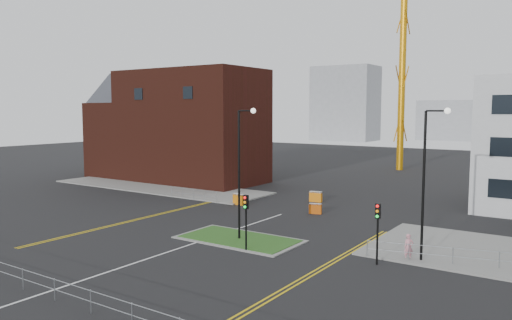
{
  "coord_description": "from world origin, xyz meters",
  "views": [
    {
      "loc": [
        22.11,
        -19.63,
        9.04
      ],
      "look_at": [
        -0.49,
        13.78,
        5.0
      ],
      "focal_mm": 35.0,
      "sensor_mm": 36.0,
      "label": 1
    }
  ],
  "objects": [
    {
      "name": "grass_island",
      "position": [
        2.0,
        8.0,
        0.06
      ],
      "size": [
        8.0,
        4.0,
        0.12
      ],
      "primitive_type": "cube",
      "color": "#204A18",
      "rests_on": "ground"
    },
    {
      "name": "railing_left",
      "position": [
        -11.0,
        18.0,
        0.74
      ],
      "size": [
        6.05,
        0.05,
        1.1
      ],
      "color": "gray",
      "rests_on": "ground"
    },
    {
      "name": "skyline_d",
      "position": [
        -8.0,
        140.0,
        6.0
      ],
      "size": [
        30.0,
        12.0,
        12.0
      ],
      "primitive_type": "cube",
      "color": "gray",
      "rests_on": "ground"
    },
    {
      "name": "yellow_left_b",
      "position": [
        -8.7,
        10.0,
        0.01
      ],
      "size": [
        0.12,
        24.0,
        0.01
      ],
      "primitive_type": "cube",
      "color": "gold",
      "rests_on": "ground"
    },
    {
      "name": "yellow_left_a",
      "position": [
        -9.0,
        10.0,
        0.01
      ],
      "size": [
        0.12,
        24.0,
        0.01
      ],
      "primitive_type": "cube",
      "color": "gold",
      "rests_on": "ground"
    },
    {
      "name": "barrier_left",
      "position": [
        -5.68,
        18.49,
        0.57
      ],
      "size": [
        1.31,
        0.66,
        1.05
      ],
      "color": "orange",
      "rests_on": "ground"
    },
    {
      "name": "yellow_right_b",
      "position": [
        9.8,
        6.0,
        0.01
      ],
      "size": [
        0.12,
        20.0,
        0.01
      ],
      "primitive_type": "cube",
      "color": "gold",
      "rests_on": "ground"
    },
    {
      "name": "pedestrian",
      "position": [
        13.25,
        9.97,
        0.79
      ],
      "size": [
        0.69,
        0.66,
        1.59
      ],
      "primitive_type": "imported",
      "rotation": [
        0.0,
        0.0,
        0.66
      ],
      "color": "pink",
      "rests_on": "ground"
    },
    {
      "name": "traffic_light_right",
      "position": [
        12.0,
        7.98,
        2.57
      ],
      "size": [
        0.28,
        0.33,
        3.65
      ],
      "color": "black",
      "rests_on": "ground"
    },
    {
      "name": "ground",
      "position": [
        0.0,
        0.0,
        0.0
      ],
      "size": [
        200.0,
        200.0,
        0.0
      ],
      "primitive_type": "plane",
      "color": "black",
      "rests_on": "ground"
    },
    {
      "name": "barrier_right",
      "position": [
        -0.27,
        24.0,
        0.56
      ],
      "size": [
        1.28,
        0.57,
        1.04
      ],
      "color": "orange",
      "rests_on": "ground"
    },
    {
      "name": "yellow_right_a",
      "position": [
        9.5,
        6.0,
        0.01
      ],
      "size": [
        0.12,
        20.0,
        0.01
      ],
      "primitive_type": "cube",
      "color": "gold",
      "rests_on": "ground"
    },
    {
      "name": "streetlamp_island",
      "position": [
        2.22,
        8.0,
        5.41
      ],
      "size": [
        1.46,
        0.36,
        9.18
      ],
      "color": "black",
      "rests_on": "ground"
    },
    {
      "name": "streetlamp_right_near",
      "position": [
        14.22,
        10.0,
        5.41
      ],
      "size": [
        1.46,
        0.36,
        9.18
      ],
      "color": "black",
      "rests_on": "ground"
    },
    {
      "name": "brick_building",
      "position": [
        -22.97,
        28.0,
        6.85
      ],
      "size": [
        24.2,
        10.07,
        14.24
      ],
      "color": "#451A11",
      "rests_on": "ground"
    },
    {
      "name": "island_kerb",
      "position": [
        2.0,
        8.0,
        0.04
      ],
      "size": [
        8.6,
        4.6,
        0.08
      ],
      "primitive_type": "cube",
      "color": "slate",
      "rests_on": "ground"
    },
    {
      "name": "centre_line",
      "position": [
        0.0,
        2.0,
        0.01
      ],
      "size": [
        0.15,
        30.0,
        0.01
      ],
      "primitive_type": "cube",
      "color": "silver",
      "rests_on": "ground"
    },
    {
      "name": "traffic_light_island",
      "position": [
        4.0,
        5.98,
        2.57
      ],
      "size": [
        0.28,
        0.33,
        3.65
      ],
      "color": "black",
      "rests_on": "ground"
    },
    {
      "name": "barrier_mid",
      "position": [
        2.33,
        18.88,
        0.49
      ],
      "size": [
        1.14,
        0.64,
        0.91
      ],
      "color": "#C44E0A",
      "rests_on": "ground"
    },
    {
      "name": "railing_front",
      "position": [
        0.0,
        -6.0,
        0.78
      ],
      "size": [
        24.05,
        0.05,
        1.1
      ],
      "color": "gray",
      "rests_on": "ground"
    },
    {
      "name": "skyline_a",
      "position": [
        -40.0,
        120.0,
        11.0
      ],
      "size": [
        18.0,
        12.0,
        22.0
      ],
      "primitive_type": "cube",
      "color": "gray",
      "rests_on": "ground"
    },
    {
      "name": "pavement_left",
      "position": [
        -20.0,
        22.0,
        0.06
      ],
      "size": [
        28.0,
        8.0,
        0.12
      ],
      "primitive_type": "cube",
      "color": "slate",
      "rests_on": "ground"
    }
  ]
}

